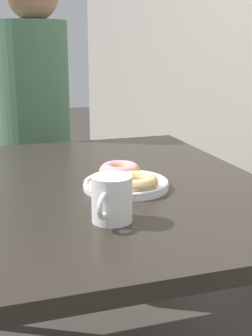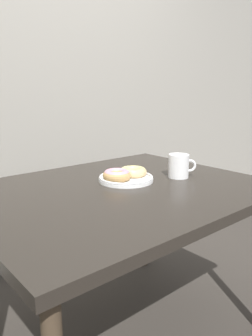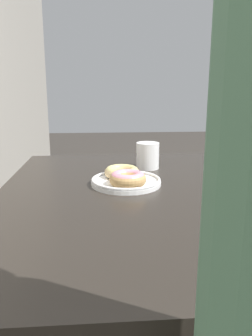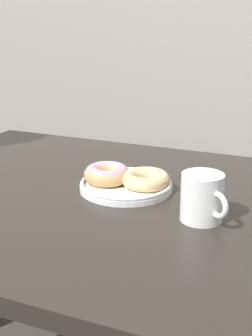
{
  "view_description": "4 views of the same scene",
  "coord_description": "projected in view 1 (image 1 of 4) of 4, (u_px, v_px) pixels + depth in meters",
  "views": [
    {
      "loc": [
        1.3,
        -0.16,
        1.15
      ],
      "look_at": [
        0.08,
        0.23,
        0.81
      ],
      "focal_mm": 50.0,
      "sensor_mm": 36.0,
      "label": 1
    },
    {
      "loc": [
        -0.84,
        -0.85,
        1.14
      ],
      "look_at": [
        0.08,
        0.23,
        0.81
      ],
      "focal_mm": 35.0,
      "sensor_mm": 36.0,
      "label": 2
    },
    {
      "loc": [
        -1.02,
        0.32,
        1.08
      ],
      "look_at": [
        0.08,
        0.23,
        0.81
      ],
      "focal_mm": 35.0,
      "sensor_mm": 36.0,
      "label": 3
    },
    {
      "loc": [
        0.53,
        -0.83,
        1.19
      ],
      "look_at": [
        0.08,
        0.23,
        0.81
      ],
      "focal_mm": 50.0,
      "sensor_mm": 36.0,
      "label": 4
    }
  ],
  "objects": [
    {
      "name": "person_figure",
      "position": [
        34.0,
        126.0,
        2.16
      ],
      "size": [
        0.37,
        0.32,
        1.45
      ],
      "color": "black",
      "rests_on": "ground_plane"
    },
    {
      "name": "dining_table",
      "position": [
        101.0,
        204.0,
        1.41
      ],
      "size": [
        1.22,
        0.96,
        0.75
      ],
      "color": "#28231E",
      "rests_on": "ground_plane"
    },
    {
      "name": "coffee_mug",
      "position": [
        112.0,
        199.0,
        1.08
      ],
      "size": [
        0.12,
        0.1,
        0.11
      ],
      "color": "white",
      "rests_on": "dining_table"
    },
    {
      "name": "donut_plate",
      "position": [
        127.0,
        179.0,
        1.33
      ],
      "size": [
        0.26,
        0.24,
        0.06
      ],
      "color": "white",
      "rests_on": "dining_table"
    }
  ]
}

